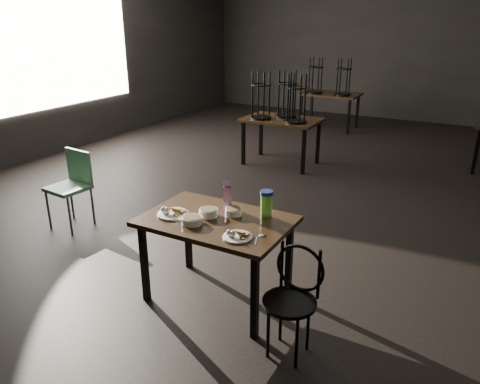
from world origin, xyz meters
The scene contains 14 objects.
room centered at (-0.06, 0.01, 2.33)m, with size 12.00×12.04×3.22m.
main_table centered at (-0.14, -2.34, 0.67)m, with size 1.20×0.80×0.75m.
plate_left centered at (-0.50, -2.45, 0.77)m, with size 0.26×0.26×0.08m.
plate_right centered at (0.17, -2.56, 0.77)m, with size 0.22×0.22×0.07m.
bowl_near centered at (-0.23, -2.33, 0.78)m, with size 0.16×0.16×0.06m.
bowl_far centered at (-0.06, -2.20, 0.78)m, with size 0.14×0.14×0.06m.
bowl_big centered at (-0.26, -2.51, 0.78)m, with size 0.17×0.17×0.06m.
juice_carton centered at (-0.16, -2.12, 0.87)m, with size 0.08×0.08×0.26m.
water_bottle centered at (0.20, -2.13, 0.87)m, with size 0.14×0.14×0.23m.
spoon centered at (0.32, -2.46, 0.75)m, with size 0.06×0.20×0.01m.
bentwood_chair centered at (0.67, -2.64, 0.48)m, with size 0.38×0.38×0.81m.
school_chair centered at (-2.38, -1.83, 0.53)m, with size 0.44×0.44×0.87m.
bg_table_left centered at (-1.27, 1.47, 0.78)m, with size 1.20×0.80×1.48m.
bg_table_far centered at (-1.42, 4.30, 0.75)m, with size 1.20×0.80×1.48m.
Camera 1 is at (1.70, -5.30, 2.31)m, focal length 35.00 mm.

